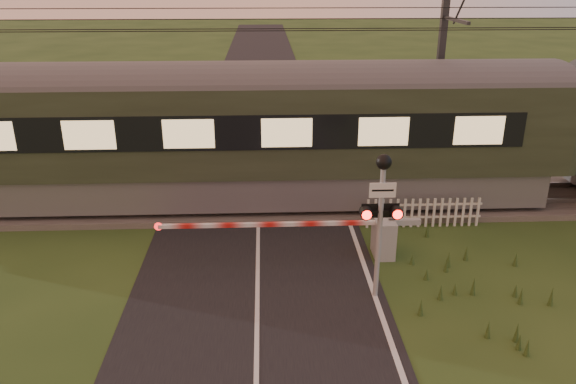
{
  "coord_description": "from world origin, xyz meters",
  "views": [
    {
      "loc": [
        0.22,
        -10.35,
        7.14
      ],
      "look_at": [
        0.82,
        3.2,
        1.74
      ],
      "focal_mm": 35.0,
      "sensor_mm": 36.0,
      "label": 1
    }
  ],
  "objects_px": {
    "boom_gate": "(370,235)",
    "catenary_mast": "(439,78)",
    "train": "(565,129)",
    "picket_fence": "(423,213)",
    "crossing_signal": "(381,202)"
  },
  "relations": [
    {
      "from": "crossing_signal",
      "to": "picket_fence",
      "type": "height_order",
      "value": "crossing_signal"
    },
    {
      "from": "crossing_signal",
      "to": "boom_gate",
      "type": "bearing_deg",
      "value": 83.64
    },
    {
      "from": "crossing_signal",
      "to": "picket_fence",
      "type": "bearing_deg",
      "value": 60.56
    },
    {
      "from": "train",
      "to": "crossing_signal",
      "type": "bearing_deg",
      "value": -141.2
    },
    {
      "from": "train",
      "to": "catenary_mast",
      "type": "xyz_separation_m",
      "value": [
        -3.5,
        2.23,
        1.27
      ]
    },
    {
      "from": "picket_fence",
      "to": "catenary_mast",
      "type": "height_order",
      "value": "catenary_mast"
    },
    {
      "from": "picket_fence",
      "to": "crossing_signal",
      "type": "bearing_deg",
      "value": -119.44
    },
    {
      "from": "crossing_signal",
      "to": "train",
      "type": "bearing_deg",
      "value": 38.8
    },
    {
      "from": "train",
      "to": "boom_gate",
      "type": "height_order",
      "value": "train"
    },
    {
      "from": "picket_fence",
      "to": "catenary_mast",
      "type": "xyz_separation_m",
      "value": [
        1.39,
        4.12,
        3.22
      ]
    },
    {
      "from": "train",
      "to": "catenary_mast",
      "type": "distance_m",
      "value": 4.34
    },
    {
      "from": "train",
      "to": "catenary_mast",
      "type": "height_order",
      "value": "catenary_mast"
    },
    {
      "from": "boom_gate",
      "to": "crossing_signal",
      "type": "xyz_separation_m",
      "value": [
        -0.22,
        -2.01,
        1.81
      ]
    },
    {
      "from": "boom_gate",
      "to": "catenary_mast",
      "type": "height_order",
      "value": "catenary_mast"
    },
    {
      "from": "catenary_mast",
      "to": "train",
      "type": "bearing_deg",
      "value": -32.5
    }
  ]
}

